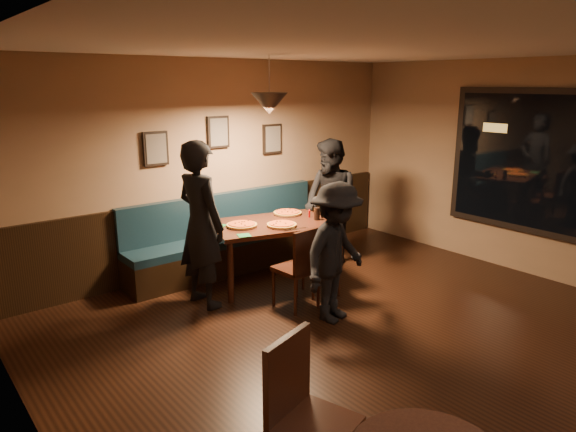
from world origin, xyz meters
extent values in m
plane|color=black|center=(0.00, 0.00, 0.00)|extent=(7.00, 7.00, 0.00)
plane|color=silver|center=(0.00, 0.00, 2.80)|extent=(7.00, 7.00, 0.00)
plane|color=#8C704F|center=(0.00, 3.50, 1.40)|extent=(6.00, 0.00, 6.00)
plane|color=#8C704F|center=(-3.00, 0.00, 1.40)|extent=(0.00, 7.00, 7.00)
cube|color=black|center=(0.00, 3.47, 0.50)|extent=(5.88, 0.06, 1.00)
cube|color=black|center=(2.96, 0.50, 1.50)|extent=(0.06, 2.56, 1.86)
plane|color=black|center=(2.93, 0.50, 1.50)|extent=(0.00, 2.40, 2.40)
cube|color=black|center=(-0.90, 3.47, 1.70)|extent=(0.32, 0.04, 0.42)
cube|color=black|center=(0.00, 3.47, 1.85)|extent=(0.32, 0.04, 0.42)
cube|color=black|center=(0.90, 3.47, 1.70)|extent=(0.32, 0.04, 0.42)
cone|color=black|center=(0.11, 2.47, 2.25)|extent=(0.44, 0.44, 0.25)
cube|color=black|center=(0.11, 2.47, 0.40)|extent=(1.68, 1.30, 0.79)
imported|color=black|center=(-0.89, 2.44, 0.95)|extent=(0.53, 0.74, 1.90)
imported|color=black|center=(1.22, 2.56, 0.87)|extent=(0.71, 0.89, 1.75)
imported|color=black|center=(0.01, 1.19, 0.75)|extent=(1.09, 0.80, 1.51)
cylinder|color=orange|center=(-0.27, 2.55, 0.81)|extent=(0.45, 0.45, 0.04)
cylinder|color=orange|center=(0.12, 2.25, 0.81)|extent=(0.41, 0.41, 0.04)
cylinder|color=orange|center=(0.54, 2.67, 0.81)|extent=(0.40, 0.40, 0.04)
cylinder|color=black|center=(0.66, 2.21, 0.87)|extent=(0.08, 0.08, 0.16)
cylinder|color=#8B0704|center=(0.67, 2.37, 0.85)|extent=(0.03, 0.03, 0.11)
cube|color=#1C692B|center=(-0.47, 2.75, 0.80)|extent=(0.22, 0.22, 0.01)
cube|color=#1D7039|center=(-0.46, 2.21, 0.80)|extent=(0.19, 0.19, 0.01)
cube|color=silver|center=(0.15, 2.04, 0.79)|extent=(0.19, 0.07, 0.00)
camera|label=1|loc=(-3.63, -2.53, 2.50)|focal=32.36mm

